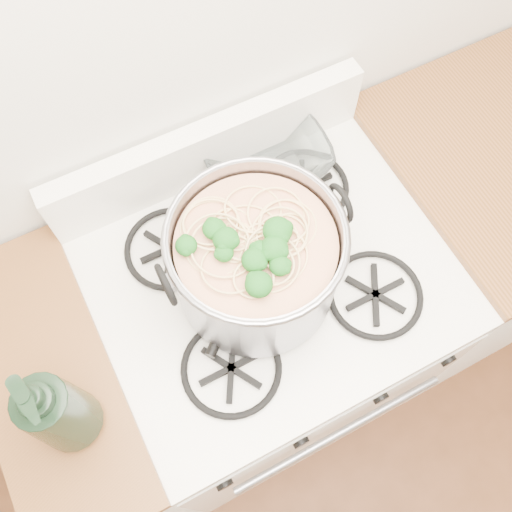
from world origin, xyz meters
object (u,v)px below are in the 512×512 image
(stock_pot, at_px, (256,261))
(bottle, at_px, (51,409))
(gas_range, at_px, (268,337))
(spatula, at_px, (257,248))
(glass_bowl, at_px, (265,160))

(stock_pot, relative_size, bottle, 1.24)
(gas_range, xyz_separation_m, stock_pot, (-0.04, -0.01, 0.60))
(spatula, distance_m, glass_bowl, 0.23)
(stock_pot, bearing_deg, gas_range, 11.68)
(gas_range, bearing_deg, stock_pot, -168.32)
(glass_bowl, distance_m, bottle, 0.70)
(gas_range, distance_m, spatula, 0.50)
(glass_bowl, bearing_deg, bottle, -149.07)
(spatula, bearing_deg, bottle, -112.02)
(spatula, xyz_separation_m, glass_bowl, (0.12, 0.19, 0.00))
(stock_pot, height_order, bottle, bottle)
(stock_pot, bearing_deg, bottle, -167.40)
(spatula, relative_size, glass_bowl, 2.78)
(bottle, bearing_deg, glass_bowl, 20.43)
(gas_range, height_order, stock_pot, stock_pot)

